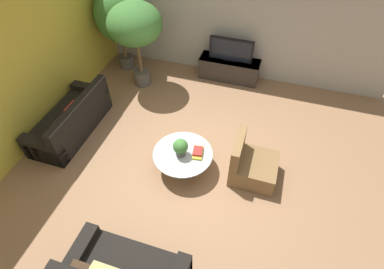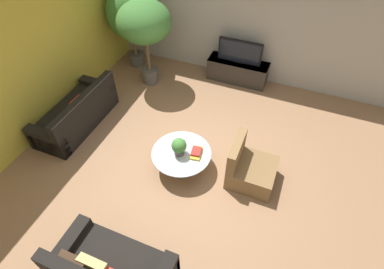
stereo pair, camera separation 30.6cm
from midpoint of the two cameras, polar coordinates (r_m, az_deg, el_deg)
The scene contains 13 objects.
ground_plane at distance 5.77m, azimuth -1.66°, elevation -5.59°, with size 24.00×24.00×0.00m, color #8C6647.
back_wall_stone at distance 7.38m, azimuth 6.85°, elevation 21.63°, with size 7.40×0.12×3.00m, color #A39E93.
side_wall_left at distance 6.48m, azimuth -30.45°, elevation 11.80°, with size 0.12×7.40×3.00m, color gold.
media_console at distance 7.68m, azimuth 5.93°, elevation 12.33°, with size 1.48×0.50×0.54m.
television at distance 7.40m, azimuth 6.24°, elevation 15.72°, with size 1.05×0.13×0.55m.
coffee_table at distance 5.50m, azimuth -3.35°, elevation -4.42°, with size 1.09×1.09×0.40m.
couch_by_wall at distance 6.70m, azimuth -23.16°, elevation 2.43°, with size 0.84×1.92×0.84m.
armchair_wicker at distance 5.47m, azimuth 9.63°, elevation -5.85°, with size 0.80×0.76×0.86m.
potted_palm_tall at distance 7.79m, azimuth -14.98°, elevation 20.88°, with size 1.12×1.12×2.05m.
potted_palm_corner at distance 6.97m, azimuth -12.12°, elevation 19.48°, with size 1.20×1.20×2.02m.
potted_plant_tabletop at distance 5.25m, azimuth -3.87°, elevation -2.47°, with size 0.27×0.27×0.34m.
book_stack at distance 5.37m, azimuth -0.52°, elevation -3.39°, with size 0.21×0.34×0.08m.
remote_black at distance 5.56m, azimuth -3.60°, elevation -1.66°, with size 0.04×0.16×0.02m, color black.
Camera 1 is at (1.09, -3.40, 4.53)m, focal length 28.00 mm.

